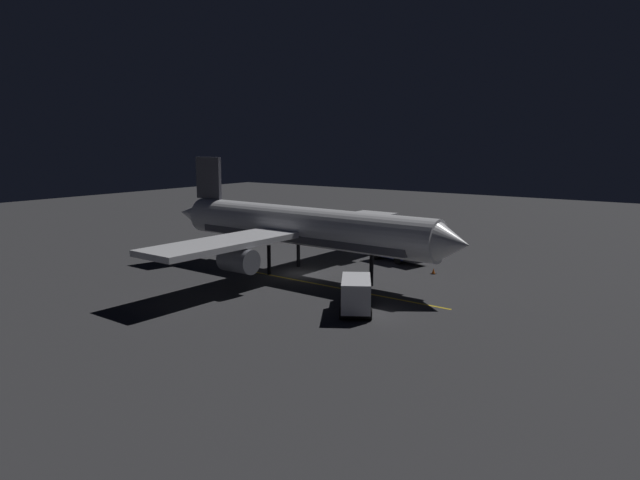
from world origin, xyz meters
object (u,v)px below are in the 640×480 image
Objects in this scene: catering_truck at (398,249)px; traffic_cone_near_left at (351,289)px; baggage_truck at (356,294)px; ground_crew_worker at (355,290)px; traffic_cone_near_right at (433,271)px; airliner at (298,228)px.

traffic_cone_near_left is (13.34, 2.67, -1.06)m from catering_truck.
catering_truck is (-17.68, -5.82, -0.03)m from baggage_truck.
catering_truck reaches higher than traffic_cone_near_left.
catering_truck is 3.77× the size of ground_crew_worker.
traffic_cone_near_right is at bearing -178.72° from baggage_truck.
airliner is 63.01× the size of traffic_cone_near_right.
airliner is 11.55m from ground_crew_worker.
airliner reaches higher than catering_truck.
airliner is at bearing -123.61° from baggage_truck.
ground_crew_worker is (-2.21, -1.47, -0.45)m from baggage_truck.
ground_crew_worker is at bearing 38.37° from traffic_cone_near_left.
traffic_cone_near_left is (-2.13, -1.69, -0.64)m from ground_crew_worker.
ground_crew_worker is (15.46, 4.35, -0.42)m from catering_truck.
traffic_cone_near_left is 1.00× the size of traffic_cone_near_right.
ground_crew_worker is 3.16× the size of traffic_cone_near_right.
airliner is 5.28× the size of catering_truck.
catering_truck is 16.07m from ground_crew_worker.
traffic_cone_near_right is at bearing 60.87° from catering_truck.
airliner is at bearing -27.42° from catering_truck.
baggage_truck reaches higher than traffic_cone_near_left.
airliner is 5.44× the size of baggage_truck.
catering_truck reaches higher than traffic_cone_near_right.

